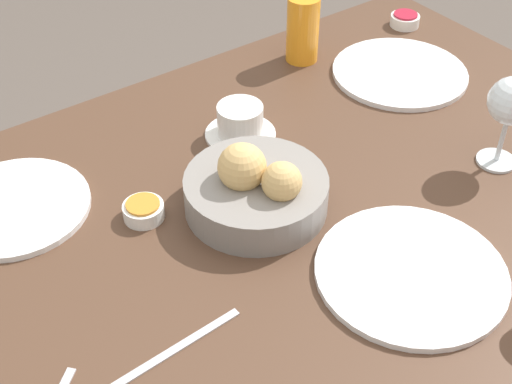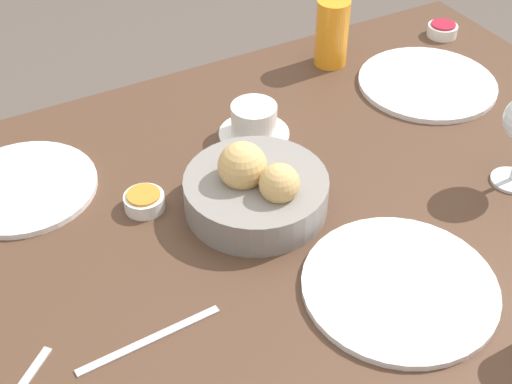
# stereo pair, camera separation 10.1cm
# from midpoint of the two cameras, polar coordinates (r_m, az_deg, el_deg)

# --- Properties ---
(dining_table) EXTENTS (1.27, 0.88, 0.73)m
(dining_table) POSITION_cam_midpoint_polar(r_m,az_deg,el_deg) (1.16, 0.82, -4.39)
(dining_table) COLOR #4C3323
(dining_table) RESTS_ON ground_plane
(bread_basket) EXTENTS (0.22, 0.22, 0.11)m
(bread_basket) POSITION_cam_midpoint_polar(r_m,az_deg,el_deg) (1.05, -2.76, 0.09)
(bread_basket) COLOR gray
(bread_basket) RESTS_ON dining_table
(plate_near_left) EXTENTS (0.26, 0.26, 0.01)m
(plate_near_left) POSITION_cam_midpoint_polar(r_m,az_deg,el_deg) (1.40, 9.39, 9.33)
(plate_near_left) COLOR white
(plate_near_left) RESTS_ON dining_table
(plate_near_right) EXTENTS (0.23, 0.23, 0.01)m
(plate_near_right) POSITION_cam_midpoint_polar(r_m,az_deg,el_deg) (1.15, -21.19, -1.21)
(plate_near_right) COLOR white
(plate_near_right) RESTS_ON dining_table
(plate_far_center) EXTENTS (0.26, 0.26, 0.01)m
(plate_far_center) POSITION_cam_midpoint_polar(r_m,az_deg,el_deg) (0.99, 9.42, -6.51)
(plate_far_center) COLOR white
(plate_far_center) RESTS_ON dining_table
(juice_glass) EXTENTS (0.06, 0.06, 0.13)m
(juice_glass) POSITION_cam_midpoint_polar(r_m,az_deg,el_deg) (1.40, 1.65, 12.84)
(juice_glass) COLOR orange
(juice_glass) RESTS_ON dining_table
(wine_glass) EXTENTS (0.08, 0.08, 0.16)m
(wine_glass) POSITION_cam_midpoint_polar(r_m,az_deg,el_deg) (1.15, 17.42, 6.63)
(wine_glass) COLOR silver
(wine_glass) RESTS_ON dining_table
(coffee_cup) EXTENTS (0.12, 0.12, 0.06)m
(coffee_cup) POSITION_cam_midpoint_polar(r_m,az_deg,el_deg) (1.20, -3.69, 5.43)
(coffee_cup) COLOR white
(coffee_cup) RESTS_ON dining_table
(jam_bowl_berry) EXTENTS (0.06, 0.06, 0.03)m
(jam_bowl_berry) POSITION_cam_midpoint_polar(r_m,az_deg,el_deg) (1.57, 9.99, 13.36)
(jam_bowl_berry) COLOR white
(jam_bowl_berry) RESTS_ON dining_table
(jam_bowl_honey) EXTENTS (0.06, 0.06, 0.03)m
(jam_bowl_honey) POSITION_cam_midpoint_polar(r_m,az_deg,el_deg) (1.07, -11.68, -1.57)
(jam_bowl_honey) COLOR white
(jam_bowl_honey) RESTS_ON dining_table
(fork_silver) EXTENTS (0.19, 0.02, 0.00)m
(fork_silver) POSITION_cam_midpoint_polar(r_m,az_deg,el_deg) (0.91, -9.78, -12.47)
(fork_silver) COLOR #B7B7BC
(fork_silver) RESTS_ON dining_table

